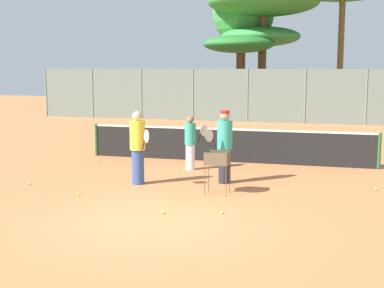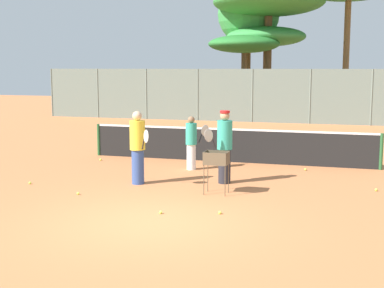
% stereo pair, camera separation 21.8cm
% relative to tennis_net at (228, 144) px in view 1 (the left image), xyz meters
% --- Properties ---
extents(ground_plane, '(80.00, 80.00, 0.00)m').
position_rel_tennis_net_xyz_m(ground_plane, '(0.00, -6.94, -0.56)').
color(ground_plane, '#C67242').
extents(tennis_net, '(9.15, 0.10, 1.07)m').
position_rel_tennis_net_xyz_m(tennis_net, '(0.00, 0.00, 0.00)').
color(tennis_net, '#26592D').
rests_on(tennis_net, ground_plane).
extents(back_fence, '(27.76, 0.08, 2.88)m').
position_rel_tennis_net_xyz_m(back_fence, '(0.00, 12.47, 0.88)').
color(back_fence, slate).
rests_on(back_fence, ground_plane).
extents(tree_0, '(4.31, 4.31, 4.89)m').
position_rel_tennis_net_xyz_m(tree_0, '(-2.71, 15.93, 3.75)').
color(tree_0, brown).
rests_on(tree_0, ground_plane).
extents(tree_1, '(3.93, 3.93, 8.29)m').
position_rel_tennis_net_xyz_m(tree_1, '(-2.87, 18.15, 5.73)').
color(tree_1, brown).
rests_on(tree_1, ground_plane).
extents(tree_4, '(6.74, 6.74, 7.71)m').
position_rel_tennis_net_xyz_m(tree_4, '(-1.38, 16.73, 6.24)').
color(tree_4, brown).
rests_on(tree_4, ground_plane).
extents(tree_5, '(4.91, 4.91, 5.46)m').
position_rel_tennis_net_xyz_m(tree_5, '(-1.62, 17.43, 4.25)').
color(tree_5, brown).
rests_on(tree_5, ground_plane).
extents(player_white_outfit, '(0.61, 0.84, 1.88)m').
position_rel_tennis_net_xyz_m(player_white_outfit, '(0.56, -3.08, 0.42)').
color(player_white_outfit, '#26262D').
rests_on(player_white_outfit, ground_plane).
extents(player_red_cap, '(0.59, 0.75, 1.57)m').
position_rel_tennis_net_xyz_m(player_red_cap, '(-0.78, -1.54, 0.25)').
color(player_red_cap, white).
rests_on(player_red_cap, ground_plane).
extents(player_yellow_shirt, '(0.74, 0.75, 1.87)m').
position_rel_tennis_net_xyz_m(player_yellow_shirt, '(-1.53, -3.79, 0.40)').
color(player_yellow_shirt, '#334C8C').
rests_on(player_yellow_shirt, ground_plane).
extents(ball_cart, '(0.56, 0.41, 1.01)m').
position_rel_tennis_net_xyz_m(ball_cart, '(0.65, -4.28, 0.22)').
color(ball_cart, brown).
rests_on(ball_cart, ground_plane).
extents(tennis_ball_0, '(0.07, 0.07, 0.07)m').
position_rel_tennis_net_xyz_m(tennis_ball_0, '(4.29, -2.91, -0.52)').
color(tennis_ball_0, '#D1E54C').
rests_on(tennis_ball_0, ground_plane).
extents(tennis_ball_1, '(0.07, 0.07, 0.07)m').
position_rel_tennis_net_xyz_m(tennis_ball_1, '(-0.01, -6.30, -0.52)').
color(tennis_ball_1, '#D1E54C').
rests_on(tennis_ball_1, ground_plane).
extents(tennis_ball_2, '(0.07, 0.07, 0.07)m').
position_rel_tennis_net_xyz_m(tennis_ball_2, '(2.43, -0.75, -0.52)').
color(tennis_ball_2, '#D1E54C').
rests_on(tennis_ball_2, ground_plane).
extents(tennis_ball_3, '(0.07, 0.07, 0.07)m').
position_rel_tennis_net_xyz_m(tennis_ball_3, '(-4.01, -0.94, -0.52)').
color(tennis_ball_3, '#D1E54C').
rests_on(tennis_ball_3, ground_plane).
extents(tennis_ball_4, '(0.07, 0.07, 0.07)m').
position_rel_tennis_net_xyz_m(tennis_ball_4, '(-2.43, -5.30, -0.52)').
color(tennis_ball_4, '#D1E54C').
rests_on(tennis_ball_4, ground_plane).
extents(tennis_ball_5, '(0.07, 0.07, 0.07)m').
position_rel_tennis_net_xyz_m(tennis_ball_5, '(1.15, -5.98, -0.52)').
color(tennis_ball_5, '#D1E54C').
rests_on(tennis_ball_5, ground_plane).
extents(tennis_ball_6, '(0.07, 0.07, 0.07)m').
position_rel_tennis_net_xyz_m(tennis_ball_6, '(-4.17, -4.63, -0.52)').
color(tennis_ball_6, '#D1E54C').
rests_on(tennis_ball_6, ground_plane).
extents(parked_car, '(4.20, 1.70, 1.60)m').
position_rel_tennis_net_xyz_m(parked_car, '(-7.99, 15.78, 0.10)').
color(parked_car, '#B2B7BC').
rests_on(parked_car, ground_plane).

